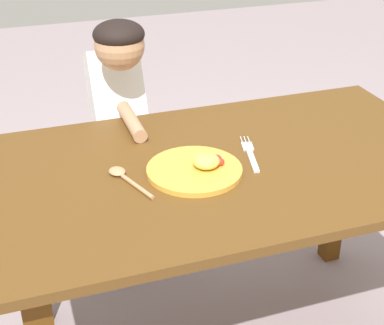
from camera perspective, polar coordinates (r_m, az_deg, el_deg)
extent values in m
cube|color=#5A3916|center=(1.56, 3.82, -0.31)|extent=(1.27, 0.74, 0.03)
cube|color=#58310C|center=(1.89, -15.79, -7.79)|extent=(0.06, 0.06, 0.64)
cube|color=#58310C|center=(2.18, 14.18, -2.24)|extent=(0.06, 0.06, 0.64)
cylinder|color=gold|center=(1.49, 0.23, -0.77)|extent=(0.25, 0.25, 0.01)
ellipsoid|color=#F4CD4F|center=(1.49, 1.40, 0.15)|extent=(0.07, 0.07, 0.04)
ellipsoid|color=red|center=(1.50, 2.77, 0.04)|extent=(0.03, 0.02, 0.02)
ellipsoid|color=red|center=(1.52, 2.51, 0.38)|extent=(0.03, 0.03, 0.02)
cube|color=silver|center=(1.56, 6.00, 0.18)|extent=(0.05, 0.12, 0.01)
cube|color=silver|center=(1.63, 5.48, 1.59)|extent=(0.04, 0.05, 0.01)
cylinder|color=silver|center=(1.67, 5.60, 2.26)|extent=(0.01, 0.04, 0.00)
cylinder|color=silver|center=(1.67, 5.24, 2.25)|extent=(0.01, 0.04, 0.00)
cylinder|color=silver|center=(1.66, 4.89, 2.24)|extent=(0.01, 0.04, 0.00)
cylinder|color=tan|center=(1.43, -5.42, -2.36)|extent=(0.06, 0.13, 0.01)
ellipsoid|color=tan|center=(1.50, -7.38, -0.86)|extent=(0.06, 0.06, 0.02)
cube|color=#495372|center=(2.19, -7.04, -3.78)|extent=(0.16, 0.12, 0.49)
cube|color=white|center=(1.92, -7.25, 5.33)|extent=(0.17, 0.26, 0.38)
sphere|color=tan|center=(1.77, -7.16, 11.37)|extent=(0.15, 0.15, 0.15)
ellipsoid|color=black|center=(1.76, -7.23, 12.43)|extent=(0.15, 0.15, 0.08)
cylinder|color=tan|center=(1.74, -5.98, 4.07)|extent=(0.04, 0.22, 0.04)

